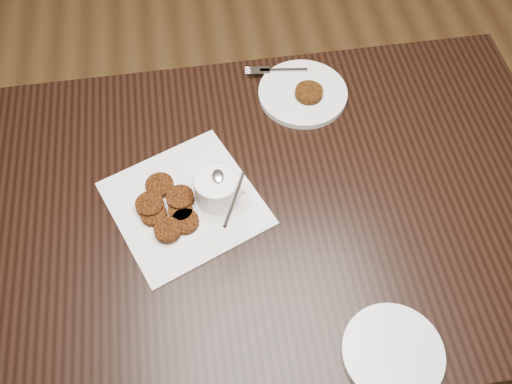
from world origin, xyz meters
TOP-DOWN VIEW (x-y plane):
  - floor at (0.00, 0.00)m, footprint 4.00×4.00m
  - table at (-0.02, 0.04)m, footprint 1.39×0.89m
  - napkin at (-0.21, 0.07)m, footprint 0.39×0.39m
  - sauce_ramekin at (-0.13, 0.07)m, footprint 0.17×0.17m
  - patty_cluster at (-0.24, 0.05)m, footprint 0.22×0.22m
  - plate_with_patty at (0.11, 0.34)m, footprint 0.25×0.25m
  - plate_empty at (0.15, -0.32)m, footprint 0.25×0.25m

SIDE VIEW (x-z plane):
  - floor at x=0.00m, z-range 0.00..0.00m
  - table at x=-0.02m, z-range 0.00..0.75m
  - napkin at x=-0.21m, z-range 0.75..0.75m
  - plate_empty at x=0.15m, z-range 0.75..0.76m
  - patty_cluster at x=-0.24m, z-range 0.75..0.77m
  - plate_with_patty at x=0.11m, z-range 0.75..0.78m
  - sauce_ramekin at x=-0.13m, z-range 0.75..0.89m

